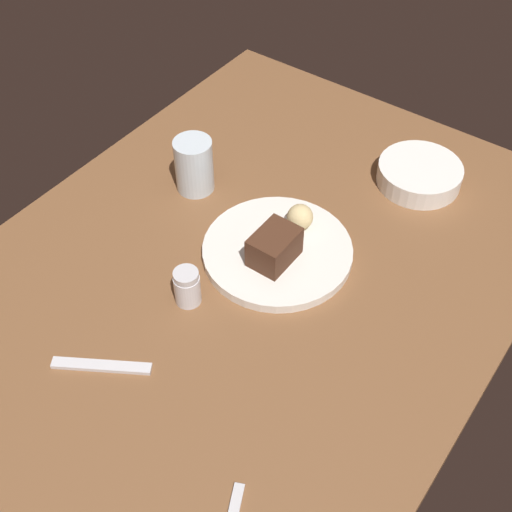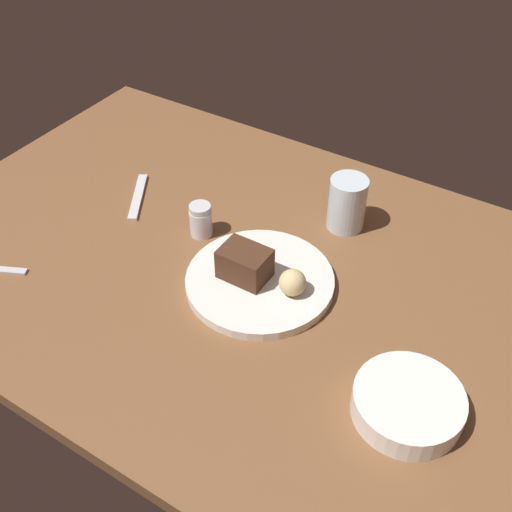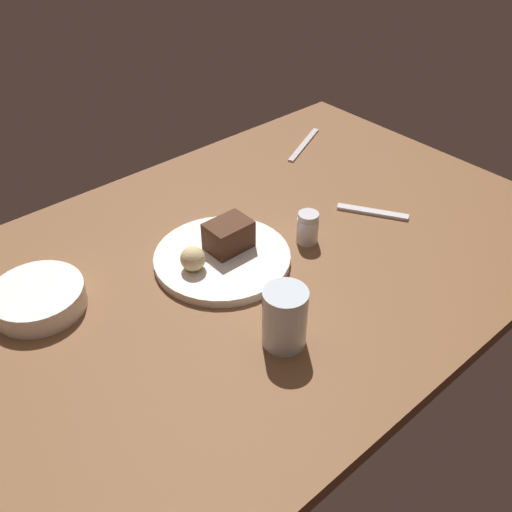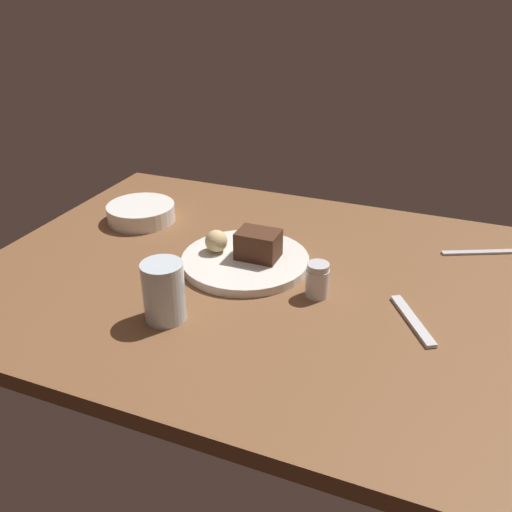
{
  "view_description": "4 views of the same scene",
  "coord_description": "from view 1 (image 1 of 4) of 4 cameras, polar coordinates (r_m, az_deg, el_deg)",
  "views": [
    {
      "loc": [
        56.76,
        45.48,
        87.59
      ],
      "look_at": [
        -4.56,
        0.91,
        5.49
      ],
      "focal_mm": 47.03,
      "sensor_mm": 36.0,
      "label": 1
    },
    {
      "loc": [
        -48.95,
        67.7,
        78.99
      ],
      "look_at": [
        -7.7,
        1.72,
        8.69
      ],
      "focal_mm": 43.55,
      "sensor_mm": 36.0,
      "label": 2
    },
    {
      "loc": [
        -59.63,
        -65.36,
        70.73
      ],
      "look_at": [
        -5.15,
        -3.1,
        5.69
      ],
      "focal_mm": 40.08,
      "sensor_mm": 36.0,
      "label": 3
    },
    {
      "loc": [
        29.3,
        -87.2,
        56.62
      ],
      "look_at": [
        -5.87,
        0.68,
        6.36
      ],
      "focal_mm": 38.49,
      "sensor_mm": 36.0,
      "label": 4
    }
  ],
  "objects": [
    {
      "name": "dining_table",
      "position": [
        1.13,
        -1.74,
        -2.56
      ],
      "size": [
        120.0,
        84.0,
        3.0
      ],
      "primitive_type": "cube",
      "color": "brown",
      "rests_on": "ground"
    },
    {
      "name": "dessert_plate",
      "position": [
        1.15,
        1.83,
        0.42
      ],
      "size": [
        25.75,
        25.75,
        1.74
      ],
      "primitive_type": "cylinder",
      "color": "white",
      "rests_on": "dining_table"
    },
    {
      "name": "chocolate_cake_slice",
      "position": [
        1.1,
        1.57,
        0.77
      ],
      "size": [
        8.3,
        6.12,
        5.64
      ],
      "primitive_type": "cube",
      "rotation": [
        0.0,
        0.0,
        0.0
      ],
      "color": "#472819",
      "rests_on": "dessert_plate"
    },
    {
      "name": "bread_roll",
      "position": [
        1.16,
        3.76,
        3.33
      ],
      "size": [
        4.59,
        4.59,
        4.59
      ],
      "primitive_type": "sphere",
      "color": "#DBC184",
      "rests_on": "dessert_plate"
    },
    {
      "name": "salt_shaker",
      "position": [
        1.07,
        -5.87,
        -2.62
      ],
      "size": [
        4.28,
        4.28,
        6.6
      ],
      "color": "silver",
      "rests_on": "dining_table"
    },
    {
      "name": "water_glass",
      "position": [
        1.25,
        -5.29,
        7.69
      ],
      "size": [
        7.15,
        7.15,
        10.57
      ],
      "primitive_type": "cylinder",
      "color": "silver",
      "rests_on": "dining_table"
    },
    {
      "name": "side_bowl",
      "position": [
        1.31,
        13.72,
        6.77
      ],
      "size": [
        15.83,
        15.83,
        4.0
      ],
      "primitive_type": "cylinder",
      "color": "white",
      "rests_on": "dining_table"
    },
    {
      "name": "dessert_spoon",
      "position": [
        1.03,
        -13.0,
        -9.09
      ],
      "size": [
        9.37,
        13.73,
        0.7
      ],
      "primitive_type": "cube",
      "rotation": [
        0.0,
        0.0,
        5.26
      ],
      "color": "silver",
      "rests_on": "dining_table"
    }
  ]
}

